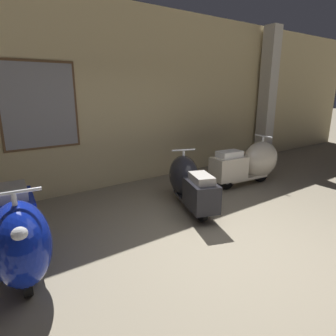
% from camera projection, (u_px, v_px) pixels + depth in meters
% --- Properties ---
extents(ground_plane, '(60.00, 60.00, 0.00)m').
position_uv_depth(ground_plane, '(237.00, 251.00, 3.70)').
color(ground_plane, gray).
extents(showroom_back_wall, '(18.00, 0.63, 3.67)m').
position_uv_depth(showroom_back_wall, '(122.00, 98.00, 5.97)').
color(showroom_back_wall, '#CCB784').
rests_on(showroom_back_wall, ground).
extents(scooter_0, '(0.68, 1.84, 1.10)m').
position_uv_depth(scooter_0, '(19.00, 234.00, 3.10)').
color(scooter_0, black).
rests_on(scooter_0, ground).
extents(scooter_1, '(0.96, 1.65, 0.97)m').
position_uv_depth(scooter_1, '(188.00, 182.00, 5.02)').
color(scooter_1, black).
rests_on(scooter_1, ground).
extents(scooter_2, '(1.75, 0.64, 1.05)m').
position_uv_depth(scooter_2, '(251.00, 163.00, 6.19)').
color(scooter_2, black).
rests_on(scooter_2, ground).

